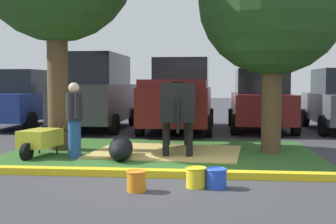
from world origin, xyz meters
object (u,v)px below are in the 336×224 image
(shade_tree_right, at_px, (273,2))
(suv_dark_grey, at_px, (97,92))
(bucket_orange, at_px, (137,181))
(wheelbarrow, at_px, (40,139))
(cow_holstein, at_px, (177,101))
(calf_lying, at_px, (121,148))
(bucket_blue, at_px, (216,178))
(sedan_silver, at_px, (261,101))
(person_handler, at_px, (74,118))
(sedan_blue, at_px, (23,99))
(bucket_yellow, at_px, (196,177))
(pickup_truck_maroon, at_px, (179,97))

(shade_tree_right, bearing_deg, suv_dark_grey, 138.59)
(bucket_orange, bearing_deg, wheelbarrow, 133.04)
(cow_holstein, distance_m, calf_lying, 1.90)
(bucket_blue, xyz_separation_m, sedan_silver, (1.48, 8.32, 0.83))
(person_handler, height_order, suv_dark_grey, suv_dark_grey)
(calf_lying, xyz_separation_m, bucket_blue, (1.91, -2.22, -0.08))
(sedan_blue, xyz_separation_m, suv_dark_grey, (2.80, -0.46, 0.29))
(person_handler, bearing_deg, sedan_silver, 54.10)
(bucket_yellow, xyz_separation_m, sedan_blue, (-6.48, 8.51, 0.83))
(bucket_orange, bearing_deg, bucket_blue, 15.74)
(suv_dark_grey, distance_m, sedan_silver, 5.47)
(shade_tree_right, relative_size, cow_holstein, 1.59)
(sedan_blue, relative_size, sedan_silver, 1.00)
(calf_lying, bearing_deg, pickup_truck_maroon, 83.08)
(bucket_orange, xyz_separation_m, sedan_blue, (-5.64, 8.84, 0.83))
(sedan_blue, bearing_deg, bucket_yellow, -52.70)
(person_handler, bearing_deg, bucket_blue, -38.27)
(wheelbarrow, distance_m, sedan_silver, 7.88)
(wheelbarrow, height_order, bucket_blue, wheelbarrow)
(person_handler, xyz_separation_m, suv_dark_grey, (-1.09, 5.78, 0.43))
(person_handler, xyz_separation_m, sedan_blue, (-3.89, 6.23, 0.14))
(bucket_orange, bearing_deg, calf_lying, 106.85)
(person_handler, height_order, bucket_orange, person_handler)
(shade_tree_right, distance_m, pickup_truck_maroon, 5.69)
(wheelbarrow, distance_m, bucket_yellow, 4.16)
(sedan_silver, bearing_deg, cow_holstein, -116.16)
(cow_holstein, bearing_deg, pickup_truck_maroon, 93.99)
(sedan_blue, distance_m, suv_dark_grey, 2.85)
(bucket_orange, bearing_deg, bucket_yellow, 21.51)
(person_handler, height_order, sedan_silver, sedan_silver)
(bucket_blue, height_order, sedan_blue, sedan_blue)
(suv_dark_grey, bearing_deg, sedan_silver, 2.77)
(bucket_orange, height_order, suv_dark_grey, suv_dark_grey)
(person_handler, relative_size, pickup_truck_maroon, 0.29)
(sedan_silver, bearing_deg, shade_tree_right, -93.01)
(bucket_blue, bearing_deg, shade_tree_right, 70.60)
(shade_tree_right, relative_size, calf_lying, 3.77)
(bucket_yellow, distance_m, sedan_silver, 8.54)
(bucket_yellow, bearing_deg, sedan_silver, 77.93)
(cow_holstein, bearing_deg, sedan_silver, 63.84)
(calf_lying, distance_m, sedan_silver, 7.02)
(calf_lying, distance_m, sedan_blue, 8.00)
(shade_tree_right, height_order, sedan_silver, shade_tree_right)
(wheelbarrow, distance_m, suv_dark_grey, 5.73)
(sedan_blue, height_order, suv_dark_grey, suv_dark_grey)
(pickup_truck_maroon, bearing_deg, wheelbarrow, -113.63)
(cow_holstein, distance_m, pickup_truck_maroon, 4.59)
(shade_tree_right, height_order, sedan_blue, shade_tree_right)
(bucket_orange, xyz_separation_m, suv_dark_grey, (-2.84, 8.38, 1.11))
(bucket_yellow, distance_m, bucket_blue, 0.30)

